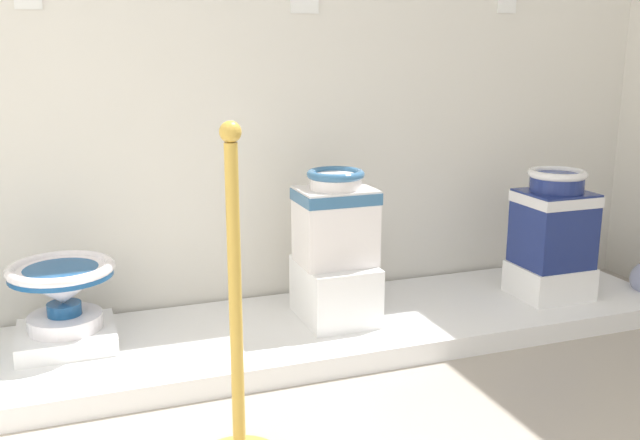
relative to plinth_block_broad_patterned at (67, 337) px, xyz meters
The scene contains 9 objects.
wall_back 1.79m from the plinth_block_broad_patterned, 17.46° to the left, with size 4.00×0.06×2.96m, color silver.
display_platform 1.13m from the plinth_block_broad_patterned, ahead, with size 3.28×0.79×0.09m, color white.
plinth_block_broad_patterned is the anchor object (origin of this frame).
antique_toilet_broad_patterned 0.22m from the plinth_block_broad_patterned, 104.04° to the right, with size 0.42×0.42×0.28m.
plinth_block_slender_white 1.15m from the plinth_block_broad_patterned, ahead, with size 0.31×0.39×0.26m, color white.
antique_toilet_slender_white 1.23m from the plinth_block_broad_patterned, ahead, with size 0.33×0.26×0.42m.
plinth_block_tall_cobalt 2.24m from the plinth_block_broad_patterned, ahead, with size 0.34×0.30×0.16m, color white.
antique_toilet_tall_cobalt 2.27m from the plinth_block_broad_patterned, ahead, with size 0.32×0.30×0.47m.
stanchion_post_near_left 1.08m from the plinth_block_broad_patterned, 62.31° to the right, with size 0.27×0.27×1.08m.
Camera 1 is at (0.82, -0.40, 1.28)m, focal length 40.15 mm.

